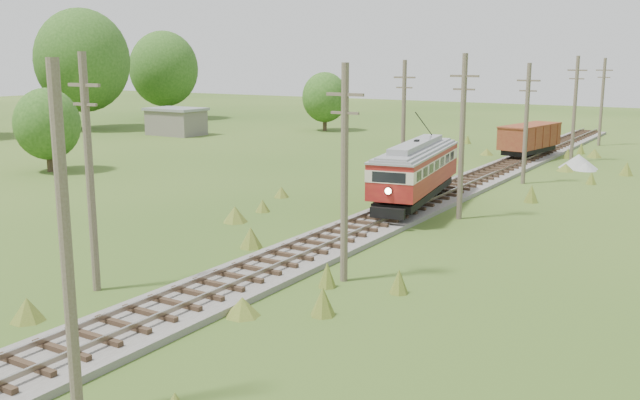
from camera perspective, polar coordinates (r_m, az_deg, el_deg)
The scene contains 17 objects.
railbed_main at distance 44.02m, azimuth 8.56°, elevation -0.02°, with size 3.60×96.00×0.57m.
streetcar at distance 42.01m, azimuth 7.68°, elevation 2.59°, with size 4.47×11.45×5.18m.
gondola at distance 64.51m, azimuth 16.43°, elevation 4.80°, with size 3.68×7.89×2.52m.
gravel_pile at distance 60.73m, azimuth 20.05°, elevation 2.87°, with size 3.14×3.33×1.14m.
utility_pole_r_1 at distance 17.99m, azimuth -19.67°, elevation -3.47°, with size 0.30×0.30×8.80m.
utility_pole_r_2 at distance 27.69m, azimuth 1.98°, elevation 2.27°, with size 1.60×0.30×8.60m.
utility_pole_r_3 at distance 39.42m, azimuth 11.30°, elevation 5.08°, with size 1.60×0.30×9.00m.
utility_pole_r_4 at distance 51.83m, azimuth 16.17°, elevation 5.98°, with size 1.60×0.30×8.40m.
utility_pole_r_5 at distance 64.31m, azimuth 19.70°, elevation 6.96°, with size 1.60×0.30×8.90m.
utility_pole_r_6 at distance 77.09m, azimuth 21.63°, elevation 7.38°, with size 1.60×0.30×8.70m.
utility_pole_l_a at distance 27.84m, azimuth -17.96°, elevation 2.20°, with size 1.60×0.30×9.00m.
utility_pole_l_b at distance 50.67m, azimuth 6.70°, elevation 6.35°, with size 1.60×0.30×8.60m.
tree_left_4 at distance 92.67m, azimuth -18.49°, elevation 10.54°, with size 11.34×11.34×14.61m.
tree_left_5 at distance 105.10m, azimuth -12.39°, elevation 10.21°, with size 9.66×9.66×12.44m.
tree_mid_a at distance 86.44m, azimuth 0.39°, elevation 8.22°, with size 5.46×5.46×7.03m.
tree_mid_c at distance 59.14m, azimuth -20.99°, elevation 5.70°, with size 5.04×5.04×6.49m.
shed at distance 83.51m, azimuth -11.43°, elevation 6.20°, with size 6.40×4.40×3.10m.
Camera 1 is at (16.84, -5.75, 8.81)m, focal length 40.00 mm.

